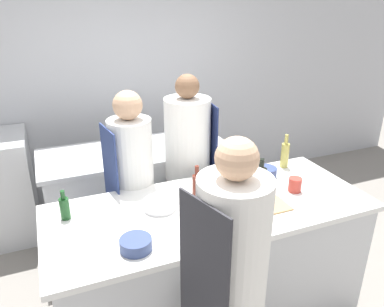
# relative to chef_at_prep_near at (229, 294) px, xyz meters

# --- Properties ---
(wall_back) EXTENTS (8.00, 0.06, 2.80)m
(wall_back) POSITION_rel_chef_at_prep_near_xyz_m (0.23, 2.84, 0.54)
(wall_back) COLOR silver
(wall_back) RESTS_ON ground_plane
(prep_counter) EXTENTS (2.22, 0.91, 0.94)m
(prep_counter) POSITION_rel_chef_at_prep_near_xyz_m (0.23, 0.71, -0.39)
(prep_counter) COLOR silver
(prep_counter) RESTS_ON ground_plane
(pass_counter) EXTENTS (1.75, 0.73, 0.94)m
(pass_counter) POSITION_rel_chef_at_prep_near_xyz_m (0.00, 1.89, -0.39)
(pass_counter) COLOR silver
(pass_counter) RESTS_ON ground_plane
(chef_at_prep_near) EXTENTS (0.41, 0.39, 1.71)m
(chef_at_prep_near) POSITION_rel_chef_at_prep_near_xyz_m (0.00, 0.00, 0.00)
(chef_at_prep_near) COLOR black
(chef_at_prep_near) RESTS_ON ground_plane
(chef_at_stove) EXTENTS (0.42, 0.40, 1.69)m
(chef_at_stove) POSITION_rel_chef_at_prep_near_xyz_m (0.36, 1.48, -0.02)
(chef_at_stove) COLOR black
(chef_at_stove) RESTS_ON ground_plane
(chef_at_pass_far) EXTENTS (0.36, 0.34, 1.65)m
(chef_at_pass_far) POSITION_rel_chef_at_prep_near_xyz_m (-0.18, 1.28, -0.02)
(chef_at_pass_far) COLOR black
(chef_at_pass_far) RESTS_ON ground_plane
(bottle_olive_oil) EXTENTS (0.06, 0.06, 0.20)m
(bottle_olive_oil) POSITION_rel_chef_at_prep_near_xyz_m (-0.71, 0.92, 0.16)
(bottle_olive_oil) COLOR #19471E
(bottle_olive_oil) RESTS_ON prep_counter
(bottle_vinegar) EXTENTS (0.08, 0.08, 0.27)m
(bottle_vinegar) POSITION_rel_chef_at_prep_near_xyz_m (0.63, 0.74, 0.19)
(bottle_vinegar) COLOR black
(bottle_vinegar) RESTS_ON prep_counter
(bottle_wine) EXTENTS (0.06, 0.06, 0.26)m
(bottle_wine) POSITION_rel_chef_at_prep_near_xyz_m (0.17, 0.82, 0.18)
(bottle_wine) COLOR #5B2319
(bottle_wine) RESTS_ON prep_counter
(bottle_cooking_oil) EXTENTS (0.08, 0.08, 0.22)m
(bottle_cooking_oil) POSITION_rel_chef_at_prep_near_xyz_m (-0.01, 0.34, 0.17)
(bottle_cooking_oil) COLOR silver
(bottle_cooking_oil) RESTS_ON prep_counter
(bottle_sauce) EXTENTS (0.07, 0.07, 0.29)m
(bottle_sauce) POSITION_rel_chef_at_prep_near_xyz_m (1.05, 1.05, 0.19)
(bottle_sauce) COLOR #B2A84C
(bottle_sauce) RESTS_ON prep_counter
(bowl_mixing_large) EXTENTS (0.22, 0.22, 0.06)m
(bowl_mixing_large) POSITION_rel_chef_at_prep_near_xyz_m (-0.11, 0.81, 0.11)
(bowl_mixing_large) COLOR white
(bowl_mixing_large) RESTS_ON prep_counter
(bowl_prep_small) EXTENTS (0.16, 0.16, 0.08)m
(bowl_prep_small) POSITION_rel_chef_at_prep_near_xyz_m (0.81, 0.94, 0.12)
(bowl_prep_small) COLOR navy
(bowl_prep_small) RESTS_ON prep_counter
(bowl_ceramic_blue) EXTENTS (0.18, 0.18, 0.07)m
(bowl_ceramic_blue) POSITION_rel_chef_at_prep_near_xyz_m (-0.37, 0.44, 0.12)
(bowl_ceramic_blue) COLOR navy
(bowl_ceramic_blue) RESTS_ON prep_counter
(bowl_wooden_salad) EXTENTS (0.23, 0.23, 0.09)m
(bowl_wooden_salad) POSITION_rel_chef_at_prep_near_xyz_m (0.38, 0.76, 0.12)
(bowl_wooden_salad) COLOR tan
(bowl_wooden_salad) RESTS_ON prep_counter
(cup) EXTENTS (0.09, 0.09, 0.10)m
(cup) POSITION_rel_chef_at_prep_near_xyz_m (0.88, 0.66, 0.13)
(cup) COLOR #B2382D
(cup) RESTS_ON prep_counter
(cutting_board) EXTENTS (0.29, 0.20, 0.01)m
(cutting_board) POSITION_rel_chef_at_prep_near_xyz_m (0.56, 0.54, 0.09)
(cutting_board) COLOR tan
(cutting_board) RESTS_ON prep_counter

